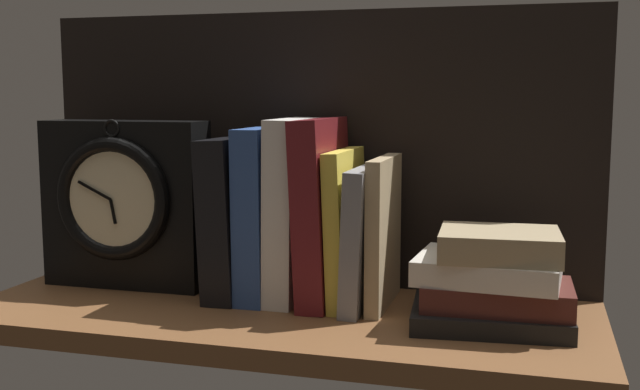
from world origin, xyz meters
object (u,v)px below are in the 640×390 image
Objects in this scene: book_maroon_dawkins at (322,211)px; book_stack_side at (494,282)px; book_tan_shortstories at (384,232)px; book_black_skeptic at (234,216)px; book_white_catcher at (293,210)px; book_yellow_seinlanguage at (346,227)px; book_gray_chess at (365,236)px; book_blue_modern at (264,213)px; framed_clock at (124,203)px.

book_stack_side is at bearing -13.71° from book_maroon_dawkins.
book_maroon_dawkins is 1.25× the size of book_tan_shortstories.
book_white_catcher is (8.11, 0.00, 1.25)cm from book_black_skeptic.
book_yellow_seinlanguage is 2.68cm from book_gray_chess.
book_maroon_dawkins is 1.20× the size of book_yellow_seinlanguage.
book_stack_side is at bearing -10.18° from book_blue_modern.
book_blue_modern reaches higher than book_tan_shortstories.
book_yellow_seinlanguage is (15.08, 0.00, -0.65)cm from book_black_skeptic.
book_blue_modern is at bearing 169.82° from book_stack_side.
book_gray_chess is at bearing 0.00° from book_white_catcher.
book_yellow_seinlanguage reaches higher than book_gray_chess.
book_maroon_dawkins reaches higher than book_stack_side.
book_gray_chess is at bearing 0.47° from framed_clock.
book_blue_modern is at bearing 0.00° from book_black_skeptic.
book_white_catcher is at bearing 180.00° from book_maroon_dawkins.
book_white_catcher is 1.25× the size of book_stack_side.
book_gray_chess is 17.29cm from book_stack_side.
book_tan_shortstories is (4.85, 0.00, -0.40)cm from book_yellow_seinlanguage.
book_yellow_seinlanguage is (3.09, 0.00, -1.92)cm from book_maroon_dawkins.
book_black_skeptic is 8.21cm from book_white_catcher.
book_maroon_dawkins is at bearing 0.00° from book_black_skeptic.
book_black_skeptic is at bearing 171.07° from book_stack_side.
book_yellow_seinlanguage is 4.87cm from book_tan_shortstories.
book_tan_shortstories is at bearing 158.92° from book_stack_side.
framed_clock reaches higher than book_stack_side.
framed_clock is (-33.47, -0.28, 2.87)cm from book_gray_chess.
framed_clock is (-35.83, -0.28, 2.26)cm from book_tan_shortstories.
framed_clock is (-27.89, -0.28, -0.06)cm from book_maroon_dawkins.
framed_clock is at bearing -179.49° from book_yellow_seinlanguage.
book_black_skeptic is at bearing -180.00° from book_white_catcher.
book_white_catcher is at bearing 0.00° from book_black_skeptic.
book_stack_side is (29.44, -5.28, -5.86)cm from book_blue_modern.
book_stack_side is (13.71, -5.28, -4.14)cm from book_tan_shortstories.
book_black_skeptic is at bearing -180.00° from book_blue_modern.
book_black_skeptic reaches higher than book_tan_shortstories.
book_blue_modern is 30.48cm from book_stack_side.
framed_clock reaches higher than book_gray_chess.
book_maroon_dawkins is at bearing 0.00° from book_white_catcher.
book_tan_shortstories is 1.00× the size of book_stack_side.
book_blue_modern is at bearing -180.00° from book_tan_shortstories.
book_yellow_seinlanguage is 1.12× the size of book_gray_chess.
book_black_skeptic reaches higher than book_gray_chess.
framed_clock is at bearing -179.34° from book_white_catcher.
book_yellow_seinlanguage is at bearing 180.00° from book_tan_shortstories.
book_yellow_seinlanguage is at bearing 0.51° from framed_clock.
book_white_catcher is 1.20× the size of book_yellow_seinlanguage.
book_white_catcher reaches higher than framed_clock.
book_gray_chess is at bearing 0.00° from book_black_skeptic.
book_maroon_dawkins reaches higher than book_tan_shortstories.
book_blue_modern is at bearing 0.79° from framed_clock.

